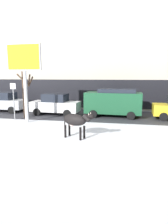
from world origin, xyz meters
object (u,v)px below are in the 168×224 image
(car_darkgreen_van, at_px, (113,102))
(street_sign, at_px, (14,98))
(car_white_sedan, at_px, (55,104))
(pedestrian_near_billboard, at_px, (32,99))
(billboard, at_px, (24,62))
(car_silver_sedan, at_px, (4,102))
(cow_black, at_px, (76,120))
(pedestrian_by_cars, at_px, (146,102))
(bare_tree_left_lot, at_px, (25,93))

(car_darkgreen_van, height_order, street_sign, street_sign)
(car_white_sedan, xyz_separation_m, car_darkgreen_van, (5.03, 0.09, 0.33))
(car_white_sedan, xyz_separation_m, pedestrian_near_billboard, (-3.94, 3.75, -0.03))
(billboard, bearing_deg, car_silver_sedan, 137.61)
(cow_black, distance_m, car_silver_sedan, 11.16)
(car_darkgreen_van, bearing_deg, pedestrian_near_billboard, 157.84)
(cow_black, xyz_separation_m, pedestrian_by_cars, (4.65, 10.09, -0.11))
(car_white_sedan, relative_size, bare_tree_left_lot, 1.15)
(street_sign, bearing_deg, pedestrian_near_billboard, 103.41)
(bare_tree_left_lot, relative_size, street_sign, 1.32)
(car_darkgreen_van, bearing_deg, billboard, -150.72)
(billboard, bearing_deg, pedestrian_by_cars, 38.00)
(car_darkgreen_van, bearing_deg, pedestrian_by_cars, 51.03)
(pedestrian_by_cars, relative_size, bare_tree_left_lot, 0.47)
(pedestrian_by_cars, distance_m, bare_tree_left_lot, 11.41)
(billboard, height_order, car_white_sedan, billboard)
(pedestrian_by_cars, xyz_separation_m, street_sign, (-10.40, -6.42, 0.79))
(car_silver_sedan, height_order, bare_tree_left_lot, bare_tree_left_lot)
(pedestrian_near_billboard, height_order, street_sign, street_sign)
(billboard, xyz_separation_m, car_silver_sedan, (-4.33, 3.95, -3.41))
(car_white_sedan, xyz_separation_m, street_sign, (-2.41, -2.67, 0.76))
(car_white_sedan, bearing_deg, pedestrian_near_billboard, 136.44)
(pedestrian_by_cars, bearing_deg, bare_tree_left_lot, -150.80)
(car_silver_sedan, bearing_deg, street_sign, -47.92)
(bare_tree_left_lot, bearing_deg, car_silver_sedan, 145.06)
(billboard, distance_m, street_sign, 3.04)
(billboard, distance_m, pedestrian_near_billboard, 8.37)
(car_darkgreen_van, distance_m, pedestrian_by_cars, 4.71)
(cow_black, distance_m, pedestrian_near_billboard, 12.44)
(street_sign, bearing_deg, car_white_sedan, 47.90)
(pedestrian_by_cars, bearing_deg, car_white_sedan, -154.86)
(car_darkgreen_van, height_order, bare_tree_left_lot, bare_tree_left_lot)
(car_white_sedan, height_order, car_darkgreen_van, car_darkgreen_van)
(billboard, distance_m, car_white_sedan, 4.87)
(cow_black, relative_size, car_white_sedan, 0.45)
(bare_tree_left_lot, bearing_deg, pedestrian_by_cars, 29.20)
(car_white_sedan, bearing_deg, car_silver_sedan, 173.35)
(car_darkgreen_van, distance_m, pedestrian_near_billboard, 9.69)
(car_white_sedan, bearing_deg, bare_tree_left_lot, -137.07)
(pedestrian_by_cars, relative_size, street_sign, 0.61)
(billboard, height_order, bare_tree_left_lot, billboard)
(bare_tree_left_lot, bearing_deg, street_sign, -118.96)
(car_white_sedan, relative_size, car_darkgreen_van, 0.91)
(billboard, bearing_deg, car_darkgreen_van, 29.28)
(car_silver_sedan, height_order, pedestrian_near_billboard, car_silver_sedan)
(pedestrian_by_cars, bearing_deg, billboard, -142.00)
(pedestrian_near_billboard, bearing_deg, car_white_sedan, -43.56)
(car_darkgreen_van, distance_m, bare_tree_left_lot, 7.25)
(car_silver_sedan, relative_size, pedestrian_near_billboard, 2.48)
(cow_black, distance_m, car_white_sedan, 7.16)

